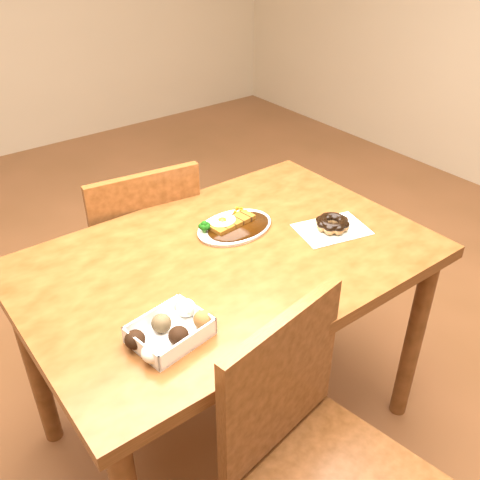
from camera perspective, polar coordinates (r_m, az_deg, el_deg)
ground at (r=2.10m, az=-1.05°, el=-18.82°), size 6.00×6.00×0.00m
table at (r=1.64m, az=-1.28°, el=-4.49°), size 1.20×0.80×0.75m
chair_far at (r=2.11m, az=-10.55°, el=-1.47°), size 0.48×0.48×0.87m
chair_near at (r=1.43m, az=8.19°, el=-22.50°), size 0.48×0.48×0.87m
katsu_curry_plate at (r=1.70m, az=-0.75°, el=1.56°), size 0.26×0.19×0.05m
donut_box at (r=1.30m, az=-7.48°, el=-9.52°), size 0.21×0.16×0.05m
pon_de_ring at (r=1.72m, az=9.83°, el=1.71°), size 0.25×0.20×0.04m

